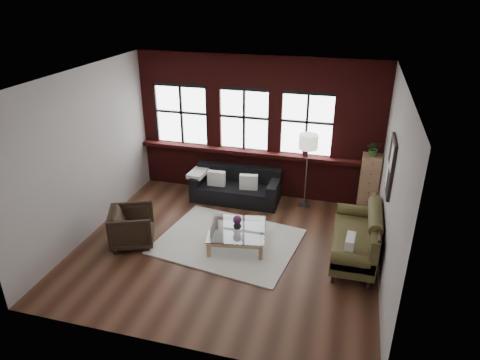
% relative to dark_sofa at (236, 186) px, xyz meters
% --- Properties ---
extents(floor, '(5.50, 5.50, 0.00)m').
position_rel_dark_sofa_xyz_m(floor, '(0.35, -1.90, -0.36)').
color(floor, '#3C2216').
rests_on(floor, ground).
extents(ceiling, '(5.50, 5.50, 0.00)m').
position_rel_dark_sofa_xyz_m(ceiling, '(0.35, -1.90, 2.84)').
color(ceiling, white).
rests_on(ceiling, ground).
extents(wall_back, '(5.50, 0.00, 5.50)m').
position_rel_dark_sofa_xyz_m(wall_back, '(0.35, 0.60, 1.24)').
color(wall_back, '#AAA49F').
rests_on(wall_back, ground).
extents(wall_front, '(5.50, 0.00, 5.50)m').
position_rel_dark_sofa_xyz_m(wall_front, '(0.35, -4.40, 1.24)').
color(wall_front, '#AAA49F').
rests_on(wall_front, ground).
extents(wall_left, '(0.00, 5.00, 5.00)m').
position_rel_dark_sofa_xyz_m(wall_left, '(-2.40, -1.90, 1.24)').
color(wall_left, '#AAA49F').
rests_on(wall_left, ground).
extents(wall_right, '(0.00, 5.00, 5.00)m').
position_rel_dark_sofa_xyz_m(wall_right, '(3.10, -1.90, 1.24)').
color(wall_right, '#AAA49F').
rests_on(wall_right, ground).
extents(brick_backwall, '(5.50, 0.12, 3.20)m').
position_rel_dark_sofa_xyz_m(brick_backwall, '(0.35, 0.54, 1.24)').
color(brick_backwall, '#420F0F').
rests_on(brick_backwall, floor).
extents(sill_ledge, '(5.50, 0.30, 0.08)m').
position_rel_dark_sofa_xyz_m(sill_ledge, '(0.35, 0.45, 0.68)').
color(sill_ledge, '#420F0F').
rests_on(sill_ledge, brick_backwall).
extents(window_left, '(1.38, 0.10, 1.50)m').
position_rel_dark_sofa_xyz_m(window_left, '(-1.45, 0.55, 1.39)').
color(window_left, black).
rests_on(window_left, brick_backwall).
extents(window_mid, '(1.38, 0.10, 1.50)m').
position_rel_dark_sofa_xyz_m(window_mid, '(0.05, 0.55, 1.39)').
color(window_mid, black).
rests_on(window_mid, brick_backwall).
extents(window_right, '(1.38, 0.10, 1.50)m').
position_rel_dark_sofa_xyz_m(window_right, '(1.45, 0.55, 1.39)').
color(window_right, black).
rests_on(window_right, brick_backwall).
extents(wall_poster, '(0.05, 0.74, 0.94)m').
position_rel_dark_sofa_xyz_m(wall_poster, '(3.07, -1.60, 1.49)').
color(wall_poster, black).
rests_on(wall_poster, wall_right).
extents(shag_rug, '(2.84, 2.38, 0.03)m').
position_rel_dark_sofa_xyz_m(shag_rug, '(0.33, -1.72, -0.34)').
color(shag_rug, beige).
rests_on(shag_rug, floor).
extents(dark_sofa, '(1.97, 0.80, 0.71)m').
position_rel_dark_sofa_xyz_m(dark_sofa, '(0.00, 0.00, 0.00)').
color(dark_sofa, black).
rests_on(dark_sofa, floor).
extents(pillow_a, '(0.40, 0.15, 0.34)m').
position_rel_dark_sofa_xyz_m(pillow_a, '(-0.42, -0.10, 0.19)').
color(pillow_a, white).
rests_on(pillow_a, dark_sofa).
extents(pillow_b, '(0.42, 0.19, 0.34)m').
position_rel_dark_sofa_xyz_m(pillow_b, '(0.33, -0.10, 0.19)').
color(pillow_b, white).
rests_on(pillow_b, dark_sofa).
extents(vintage_settee, '(0.84, 1.89, 1.01)m').
position_rel_dark_sofa_xyz_m(vintage_settee, '(2.65, -1.61, 0.15)').
color(vintage_settee, '#454020').
rests_on(vintage_settee, floor).
extents(pillow_settee, '(0.17, 0.39, 0.34)m').
position_rel_dark_sofa_xyz_m(pillow_settee, '(2.57, -2.19, 0.26)').
color(pillow_settee, white).
rests_on(pillow_settee, vintage_settee).
extents(armchair, '(1.04, 1.03, 0.73)m').
position_rel_dark_sofa_xyz_m(armchair, '(-1.41, -2.23, 0.01)').
color(armchair, black).
rests_on(armchair, floor).
extents(coffee_table, '(1.23, 1.23, 0.36)m').
position_rel_dark_sofa_xyz_m(coffee_table, '(0.52, -1.75, -0.19)').
color(coffee_table, '#A97F5C').
rests_on(coffee_table, shag_rug).
extents(vase, '(0.19, 0.19, 0.16)m').
position_rel_dark_sofa_xyz_m(vase, '(0.52, -1.75, 0.07)').
color(vase, '#B2B2B2').
rests_on(vase, coffee_table).
extents(flowers, '(0.17, 0.17, 0.17)m').
position_rel_dark_sofa_xyz_m(flowers, '(0.52, -1.75, 0.18)').
color(flowers, '#591E4A').
rests_on(flowers, vase).
extents(drawer_chest, '(0.40, 0.40, 1.29)m').
position_rel_dark_sofa_xyz_m(drawer_chest, '(2.88, 0.28, 0.29)').
color(drawer_chest, '#A97F5C').
rests_on(drawer_chest, floor).
extents(potted_plant_top, '(0.32, 0.29, 0.32)m').
position_rel_dark_sofa_xyz_m(potted_plant_top, '(2.88, 0.28, 1.10)').
color(potted_plant_top, '#2D5923').
rests_on(potted_plant_top, drawer_chest).
extents(floor_lamp, '(0.40, 0.40, 1.83)m').
position_rel_dark_sofa_xyz_m(floor_lamp, '(1.55, 0.13, 0.56)').
color(floor_lamp, '#A5A5A8').
rests_on(floor_lamp, floor).
extents(sill_plant, '(0.20, 0.16, 0.36)m').
position_rel_dark_sofa_xyz_m(sill_plant, '(1.49, 0.42, 0.90)').
color(sill_plant, '#591E4A').
rests_on(sill_plant, sill_ledge).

